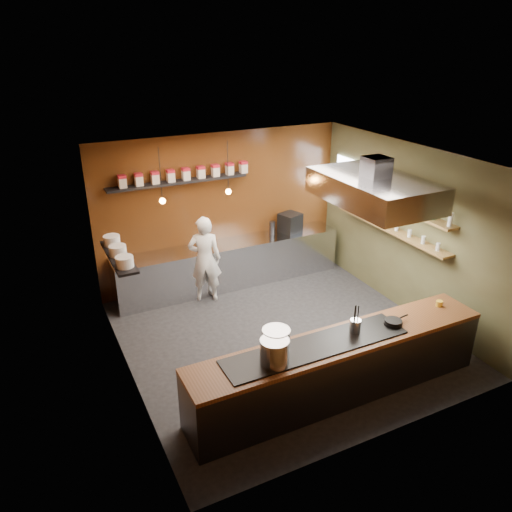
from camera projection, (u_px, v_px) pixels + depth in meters
floor at (282, 337)px, 8.36m from camera, size 5.00×5.00×0.00m
back_wall at (222, 209)px, 9.79m from camera, size 5.00×0.00×5.00m
left_wall at (123, 289)px, 6.74m from camera, size 0.00×5.00×5.00m
right_wall at (409, 230)px, 8.75m from camera, size 0.00×5.00×5.00m
ceiling at (287, 160)px, 7.13m from camera, size 5.00×5.00×0.00m
window_pane at (350, 184)px, 9.96m from camera, size 0.00×1.00×1.00m
prep_counter at (230, 264)px, 9.95m from camera, size 4.60×0.65×0.90m
pass_counter at (339, 367)px, 6.86m from camera, size 4.40×0.72×0.94m
tin_shelf at (178, 182)px, 9.03m from camera, size 2.60×0.26×0.04m
plate_shelf at (119, 257)px, 7.60m from camera, size 0.30×1.40×0.04m
bottle_shelf_upper at (393, 204)px, 8.76m from camera, size 0.26×2.80×0.04m
bottle_shelf_lower at (390, 229)px, 8.96m from camera, size 0.26×2.80×0.04m
extractor_hood at (374, 189)px, 7.53m from camera, size 1.20×2.00×0.72m
pendant_left at (162, 198)px, 8.31m from camera, size 0.10×0.10×0.95m
pendant_right at (228, 189)px, 8.79m from camera, size 0.10×0.10×0.95m
storage_tins at (186, 174)px, 9.04m from camera, size 2.43×0.13×0.22m
plate_stacks at (118, 251)px, 7.56m from camera, size 0.26×1.16×0.16m
bottles at (394, 196)px, 8.71m from camera, size 0.06×2.66×0.24m
wine_glasses at (390, 224)px, 8.92m from camera, size 0.07×2.37×0.13m
stockpot_large at (276, 342)px, 6.28m from camera, size 0.40×0.40×0.35m
stockpot_small at (275, 352)px, 6.08m from camera, size 0.37×0.37×0.34m
utensil_crock at (355, 326)px, 6.75m from camera, size 0.17×0.17×0.19m
frying_pan at (393, 322)px, 6.97m from camera, size 0.43×0.26×0.06m
butter_jar at (439, 303)px, 7.46m from camera, size 0.13×0.13×0.09m
espresso_machine at (290, 223)px, 10.26m from camera, size 0.49×0.48×0.39m
chef at (205, 259)px, 9.24m from camera, size 0.71×0.59×1.67m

